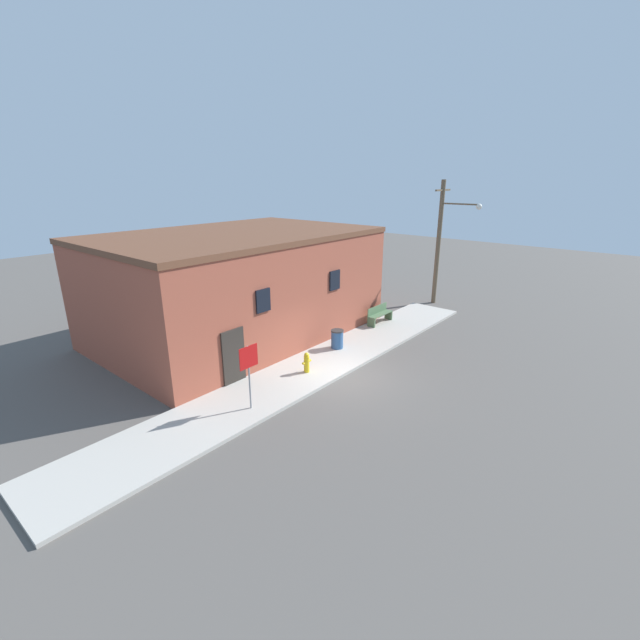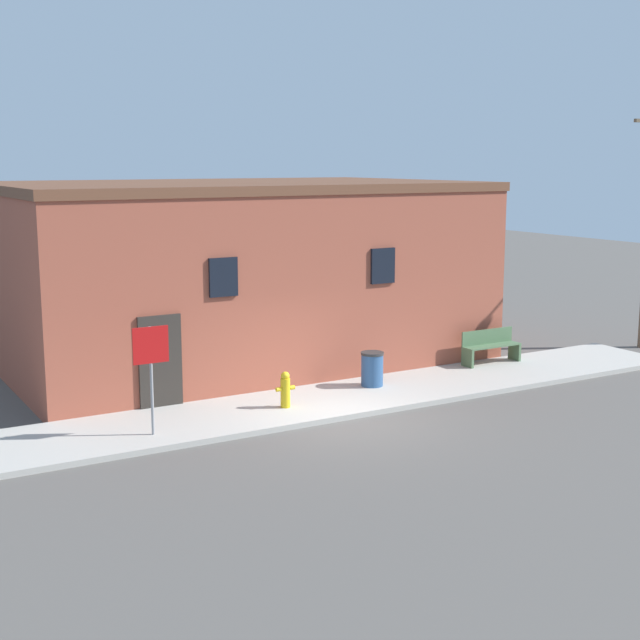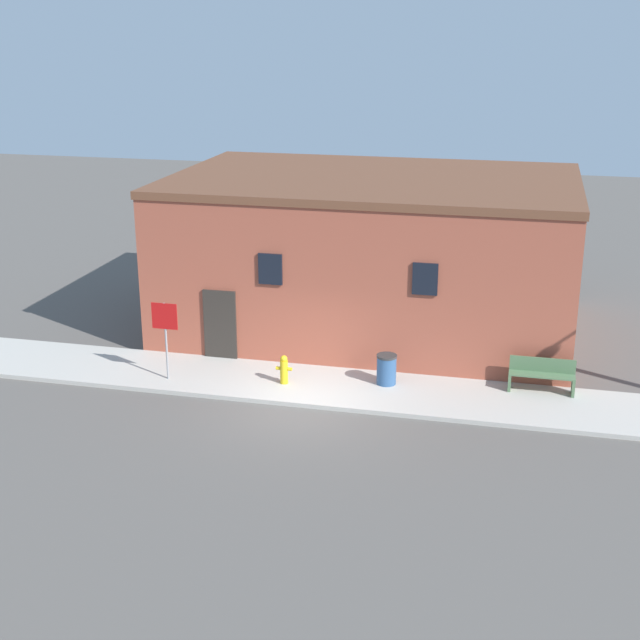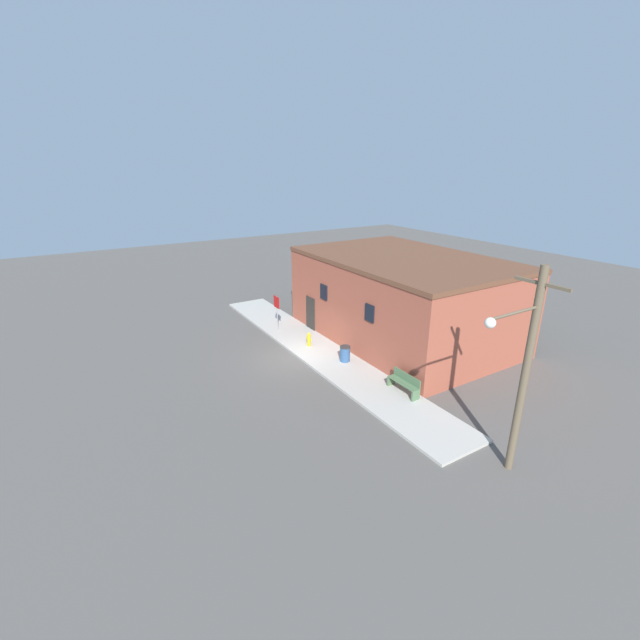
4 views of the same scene
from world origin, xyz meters
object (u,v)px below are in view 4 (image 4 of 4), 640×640
Objects in this scene: stop_sign at (277,306)px; fire_hydrant at (309,339)px; bench at (404,383)px; utility_pole at (523,368)px; trash_bin at (345,354)px.

fire_hydrant is at bearing 7.64° from stop_sign.
stop_sign is 1.27× the size of bench.
utility_pole is at bearing 2.86° from fire_hydrant.
stop_sign is at bearing -176.16° from utility_pole.
utility_pole reaches higher than trash_bin.
stop_sign reaches higher than fire_hydrant.
fire_hydrant is at bearing -171.16° from bench.
bench is (6.91, 1.08, 0.06)m from fire_hydrant.
trash_bin is at bearing -179.99° from utility_pole.
bench reaches higher than fire_hydrant.
trash_bin is at bearing 12.93° from fire_hydrant.
utility_pole reaches higher than stop_sign.
fire_hydrant is 0.37× the size of stop_sign.
stop_sign is at bearing -171.54° from bench.
bench is at bearing 175.63° from utility_pole.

